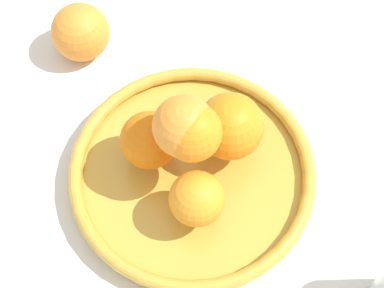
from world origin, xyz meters
name	(u,v)px	position (x,y,z in m)	size (l,w,h in m)	color
ground_plane	(192,180)	(0.00, 0.00, 0.00)	(4.00, 4.00, 0.00)	silver
fruit_bowl	(192,175)	(0.00, 0.00, 0.02)	(0.30, 0.30, 0.03)	gold
orange_pile	(195,142)	(0.00, 0.01, 0.09)	(0.15, 0.17, 0.13)	orange
stray_orange	(80,32)	(-0.24, 0.08, 0.04)	(0.08, 0.08, 0.08)	orange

